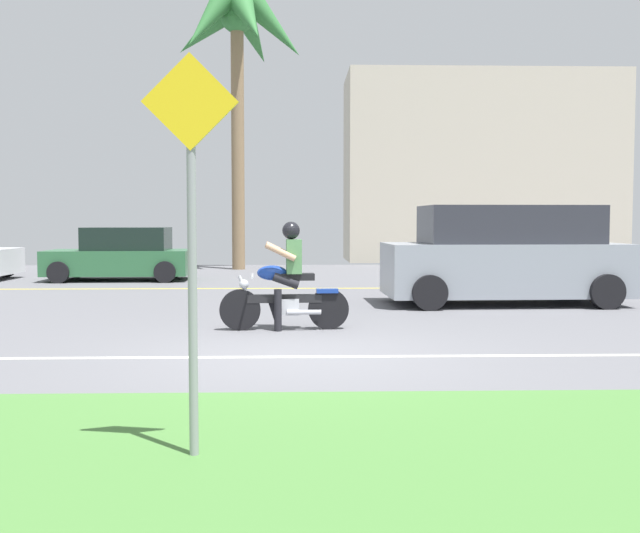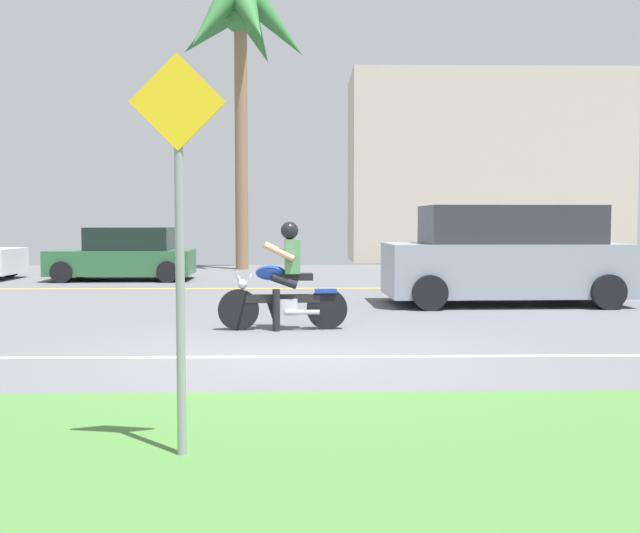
# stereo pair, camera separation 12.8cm
# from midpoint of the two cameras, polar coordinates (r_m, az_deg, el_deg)

# --- Properties ---
(ground) EXTENTS (56.00, 30.00, 0.04)m
(ground) POSITION_cam_midpoint_polar(r_m,az_deg,el_deg) (11.91, -1.90, -4.29)
(ground) COLOR slate
(grass_median) EXTENTS (56.00, 3.80, 0.06)m
(grass_median) POSITION_cam_midpoint_polar(r_m,az_deg,el_deg) (4.95, -2.18, -14.98)
(grass_median) COLOR #477A38
(grass_median) RESTS_ON ground
(lane_line_near) EXTENTS (50.40, 0.12, 0.01)m
(lane_line_near) POSITION_cam_midpoint_polar(r_m,az_deg,el_deg) (8.78, -1.97, -6.95)
(lane_line_near) COLOR silver
(lane_line_near) RESTS_ON ground
(lane_line_far) EXTENTS (50.40, 0.12, 0.01)m
(lane_line_far) POSITION_cam_midpoint_polar(r_m,az_deg,el_deg) (17.52, -1.84, -1.69)
(lane_line_far) COLOR yellow
(lane_line_far) RESTS_ON ground
(motorcyclist) EXTENTS (1.90, 0.62, 1.59)m
(motorcyclist) POSITION_cam_midpoint_polar(r_m,az_deg,el_deg) (10.87, -3.01, -1.37)
(motorcyclist) COLOR black
(motorcyclist) RESTS_ON ground
(suv_nearby) EXTENTS (4.74, 2.20, 1.89)m
(suv_nearby) POSITION_cam_midpoint_polar(r_m,az_deg,el_deg) (14.63, 13.83, 0.77)
(suv_nearby) COLOR #8C939E
(suv_nearby) RESTS_ON ground
(parked_car_1) EXTENTS (3.80, 2.02, 1.42)m
(parked_car_1) POSITION_cam_midpoint_polar(r_m,az_deg,el_deg) (20.60, -15.19, 0.83)
(parked_car_1) COLOR #2D663D
(parked_car_1) RESTS_ON ground
(palm_tree_0) EXTENTS (4.80, 4.89, 9.19)m
(palm_tree_0) POSITION_cam_midpoint_polar(r_m,az_deg,el_deg) (25.16, -6.49, 17.17)
(palm_tree_0) COLOR #846B4C
(palm_tree_0) RESTS_ON ground
(street_sign) EXTENTS (0.62, 0.06, 2.67)m
(street_sign) POSITION_cam_midpoint_polar(r_m,az_deg,el_deg) (4.88, -10.61, 3.71)
(street_sign) COLOR gray
(street_sign) RESTS_ON ground
(building_far) EXTENTS (10.76, 4.00, 7.38)m
(building_far) POSITION_cam_midpoint_polar(r_m,az_deg,el_deg) (30.74, 12.08, 7.37)
(building_far) COLOR beige
(building_far) RESTS_ON ground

